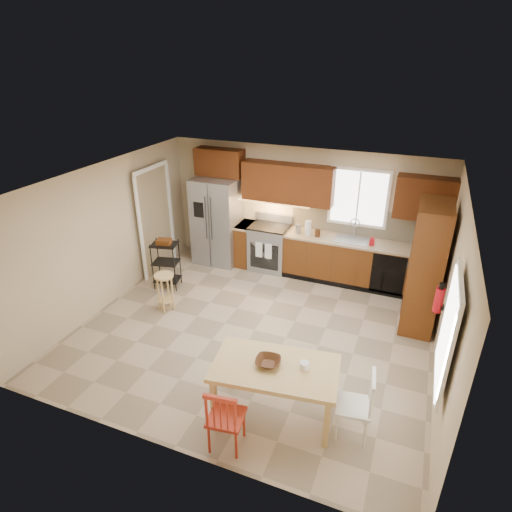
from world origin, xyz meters
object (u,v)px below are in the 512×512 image
at_px(dining_table, 275,391).
at_px(bar_stool, 165,292).
at_px(fire_extinguisher, 439,300).
at_px(table_bowl, 268,365).
at_px(chair_red, 226,416).
at_px(pantry, 426,268).
at_px(utility_cart, 166,264).
at_px(table_jar, 304,367).
at_px(soap_bottle, 372,240).
at_px(range_stove, 270,248).
at_px(refrigerator, 217,221).
at_px(chair_white, 354,405).

height_order(dining_table, bar_stool, dining_table).
xyz_separation_m(fire_extinguisher, table_bowl, (-1.83, -1.69, -0.36)).
bearing_deg(chair_red, table_bowl, 60.93).
distance_m(dining_table, bar_stool, 3.00).
bearing_deg(pantry, utility_cart, -174.02).
bearing_deg(pantry, table_jar, -114.51).
height_order(soap_bottle, fire_extinguisher, fire_extinguisher).
bearing_deg(bar_stool, range_stove, 44.82).
height_order(chair_red, bar_stool, chair_red).
relative_size(soap_bottle, utility_cart, 0.20).
bearing_deg(chair_red, fire_extinguisher, 40.75).
height_order(refrigerator, soap_bottle, refrigerator).
xyz_separation_m(refrigerator, chair_red, (2.24, -4.32, -0.47)).
xyz_separation_m(fire_extinguisher, table_jar, (-1.41, -1.60, -0.33)).
height_order(refrigerator, table_bowl, refrigerator).
relative_size(refrigerator, utility_cart, 1.94).
relative_size(fire_extinguisher, bar_stool, 0.52).
bearing_deg(fire_extinguisher, soap_bottle, 120.53).
height_order(range_stove, fire_extinguisher, fire_extinguisher).
xyz_separation_m(pantry, utility_cart, (-4.53, -0.48, -0.58)).
xyz_separation_m(refrigerator, pantry, (4.13, -0.93, 0.14)).
relative_size(range_stove, fire_extinguisher, 2.56).
bearing_deg(table_bowl, dining_table, 0.00).
bearing_deg(soap_bottle, utility_cart, -159.01).
bearing_deg(chair_red, dining_table, 54.13).
height_order(range_stove, table_jar, range_stove).
bearing_deg(fire_extinguisher, chair_white, -115.58).
bearing_deg(dining_table, refrigerator, 117.69).
distance_m(fire_extinguisher, chair_white, 1.94).
bearing_deg(soap_bottle, pantry, -43.45).
relative_size(refrigerator, table_bowl, 5.98).
bearing_deg(table_bowl, soap_bottle, 79.42).
height_order(dining_table, table_bowl, table_bowl).
relative_size(refrigerator, fire_extinguisher, 5.06).
relative_size(chair_white, utility_cart, 0.94).
bearing_deg(range_stove, chair_white, -56.95).
height_order(fire_extinguisher, table_jar, fire_extinguisher).
bearing_deg(utility_cart, fire_extinguisher, -19.84).
height_order(pantry, table_bowl, pantry).
xyz_separation_m(dining_table, chair_red, (-0.35, -0.65, 0.08)).
xyz_separation_m(chair_red, table_bowl, (0.26, 0.65, 0.30)).
distance_m(dining_table, chair_red, 0.74).
bearing_deg(fire_extinguisher, dining_table, -135.73).
relative_size(soap_bottle, chair_white, 0.22).
distance_m(range_stove, pantry, 3.19).
bearing_deg(range_stove, table_bowl, -70.10).
bearing_deg(fire_extinguisher, pantry, 100.78).
distance_m(pantry, dining_table, 3.22).
bearing_deg(dining_table, chair_red, -125.87).
bearing_deg(table_bowl, chair_red, -111.50).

